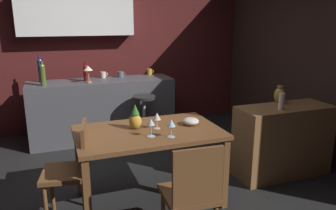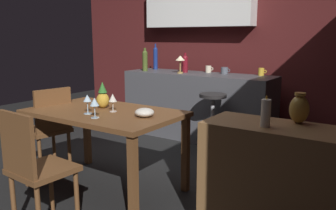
# 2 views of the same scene
# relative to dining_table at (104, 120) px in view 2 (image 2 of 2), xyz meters

# --- Properties ---
(ground_plane) EXTENTS (9.00, 9.00, 0.00)m
(ground_plane) POSITION_rel_dining_table_xyz_m (-0.09, 0.45, -0.65)
(ground_plane) COLOR black
(wall_kitchen_back) EXTENTS (5.20, 0.33, 2.60)m
(wall_kitchen_back) POSITION_rel_dining_table_xyz_m (-0.15, 2.53, 0.76)
(wall_kitchen_back) COLOR #4C1919
(wall_kitchen_back) RESTS_ON ground_plane
(dining_table) EXTENTS (1.37, 0.84, 0.74)m
(dining_table) POSITION_rel_dining_table_xyz_m (0.00, 0.00, 0.00)
(dining_table) COLOR brown
(dining_table) RESTS_ON ground_plane
(kitchen_counter) EXTENTS (2.10, 0.60, 0.90)m
(kitchen_counter) POSITION_rel_dining_table_xyz_m (-0.14, 1.95, -0.20)
(kitchen_counter) COLOR #4C4C51
(kitchen_counter) RESTS_ON ground_plane
(sideboard_cabinet) EXTENTS (1.10, 0.44, 0.82)m
(sideboard_cabinet) POSITION_rel_dining_table_xyz_m (1.62, 0.03, -0.24)
(sideboard_cabinet) COLOR olive
(sideboard_cabinet) RESTS_ON ground_plane
(chair_near_window) EXTENTS (0.46, 0.46, 0.90)m
(chair_near_window) POSITION_rel_dining_table_xyz_m (-0.71, -0.06, -0.16)
(chair_near_window) COLOR brown
(chair_near_window) RESTS_ON ground_plane
(chair_by_doorway) EXTENTS (0.42, 0.42, 0.90)m
(chair_by_doorway) POSITION_rel_dining_table_xyz_m (0.10, -0.81, -0.16)
(chair_by_doorway) COLOR brown
(chair_by_doorway) RESTS_ON ground_plane
(bar_stool) EXTENTS (0.34, 0.34, 0.73)m
(bar_stool) POSITION_rel_dining_table_xyz_m (0.36, 1.43, -0.26)
(bar_stool) COLOR #262323
(bar_stool) RESTS_ON ground_plane
(wine_glass_left) EXTENTS (0.08, 0.08, 0.17)m
(wine_glass_left) POSITION_rel_dining_table_xyz_m (0.14, -0.25, 0.21)
(wine_glass_left) COLOR silver
(wine_glass_left) RESTS_ON dining_table
(wine_glass_right) EXTENTS (0.07, 0.07, 0.17)m
(wine_glass_right) POSITION_rel_dining_table_xyz_m (-0.02, -0.17, 0.21)
(wine_glass_right) COLOR silver
(wine_glass_right) RESTS_ON dining_table
(wine_glass_center) EXTENTS (0.07, 0.07, 0.16)m
(wine_glass_center) POSITION_rel_dining_table_xyz_m (0.09, 0.02, 0.21)
(wine_glass_center) COLOR silver
(wine_glass_center) RESTS_ON dining_table
(pineapple_centerpiece) EXTENTS (0.12, 0.12, 0.24)m
(pineapple_centerpiece) POSITION_rel_dining_table_xyz_m (-0.10, 0.09, 0.19)
(pineapple_centerpiece) COLOR gold
(pineapple_centerpiece) RESTS_ON dining_table
(fruit_bowl) EXTENTS (0.16, 0.16, 0.07)m
(fruit_bowl) POSITION_rel_dining_table_xyz_m (0.45, 0.01, 0.12)
(fruit_bowl) COLOR beige
(fruit_bowl) RESTS_ON dining_table
(wine_bottle_cobalt) EXTENTS (0.07, 0.07, 0.38)m
(wine_bottle_cobalt) POSITION_rel_dining_table_xyz_m (-0.96, 2.11, 0.43)
(wine_bottle_cobalt) COLOR navy
(wine_bottle_cobalt) RESTS_ON kitchen_counter
(wine_bottle_ruby) EXTENTS (0.08, 0.08, 0.27)m
(wine_bottle_ruby) POSITION_rel_dining_table_xyz_m (-0.35, 1.96, 0.38)
(wine_bottle_ruby) COLOR maroon
(wine_bottle_ruby) RESTS_ON kitchen_counter
(wine_bottle_olive) EXTENTS (0.08, 0.08, 0.33)m
(wine_bottle_olive) POSITION_rel_dining_table_xyz_m (-0.93, 1.81, 0.41)
(wine_bottle_olive) COLOR #475623
(wine_bottle_olive) RESTS_ON kitchen_counter
(cup_cream) EXTENTS (0.12, 0.08, 0.09)m
(cup_cream) POSITION_rel_dining_table_xyz_m (-0.07, 2.15, 0.29)
(cup_cream) COLOR beige
(cup_cream) RESTS_ON kitchen_counter
(cup_slate) EXTENTS (0.13, 0.09, 0.09)m
(cup_slate) POSITION_rel_dining_table_xyz_m (0.19, 2.11, 0.29)
(cup_slate) COLOR #515660
(cup_slate) RESTS_ON kitchen_counter
(cup_mustard) EXTENTS (0.11, 0.07, 0.10)m
(cup_mustard) POSITION_rel_dining_table_xyz_m (0.67, 2.16, 0.30)
(cup_mustard) COLOR gold
(cup_mustard) RESTS_ON kitchen_counter
(counter_lamp) EXTENTS (0.13, 0.13, 0.24)m
(counter_lamp) POSITION_rel_dining_table_xyz_m (-0.33, 1.81, 0.43)
(counter_lamp) COLOR #A58447
(counter_lamp) RESTS_ON kitchen_counter
(pillar_candle_tall) EXTENTS (0.06, 0.06, 0.21)m
(pillar_candle_tall) POSITION_rel_dining_table_xyz_m (1.49, -0.05, 0.26)
(pillar_candle_tall) COLOR white
(pillar_candle_tall) RESTS_ON sideboard_cabinet
(vase_brass) EXTENTS (0.13, 0.13, 0.21)m
(vase_brass) POSITION_rel_dining_table_xyz_m (1.64, 0.17, 0.26)
(vase_brass) COLOR #B78C38
(vase_brass) RESTS_ON sideboard_cabinet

